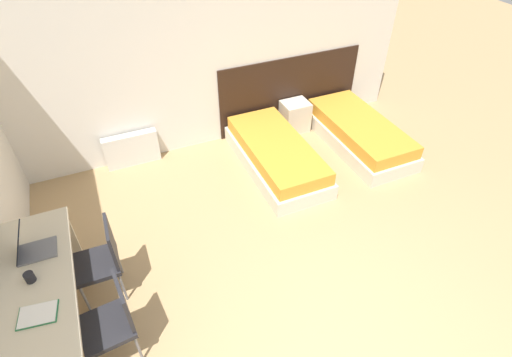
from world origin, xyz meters
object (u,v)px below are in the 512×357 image
bed_near_door (359,133)px  chair_near_laptop (102,258)px  nightstand (295,116)px  chair_near_notebook (113,319)px  laptop (31,248)px  bed_near_window (276,155)px

bed_near_door → chair_near_laptop: 3.98m
nightstand → chair_near_notebook: bearing=-139.9°
chair_near_laptop → laptop: bearing=175.3°
bed_near_window → laptop: 3.20m
bed_near_door → chair_near_laptop: bearing=-162.9°
bed_near_window → chair_near_notebook: 3.07m
chair_near_notebook → laptop: bearing=118.9°
bed_near_door → chair_near_laptop: size_ratio=2.09×
nightstand → bed_near_door: bearing=-47.7°
chair_near_notebook → laptop: laptop is taller
nightstand → chair_near_notebook: chair_near_notebook is taller
nightstand → laptop: 4.12m
chair_near_notebook → laptop: (-0.51, 0.75, 0.33)m
bed_near_window → chair_near_notebook: chair_near_notebook is taller
bed_near_window → nightstand: 1.02m
bed_near_window → chair_near_laptop: 2.70m
bed_near_window → bed_near_door: size_ratio=1.00×
bed_near_door → nightstand: size_ratio=3.89×
chair_near_laptop → nightstand: bearing=33.2°
nightstand → bed_near_window: bearing=-132.3°
bed_near_door → nightstand: (-0.69, 0.76, 0.04)m
bed_near_window → nightstand: size_ratio=3.89×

